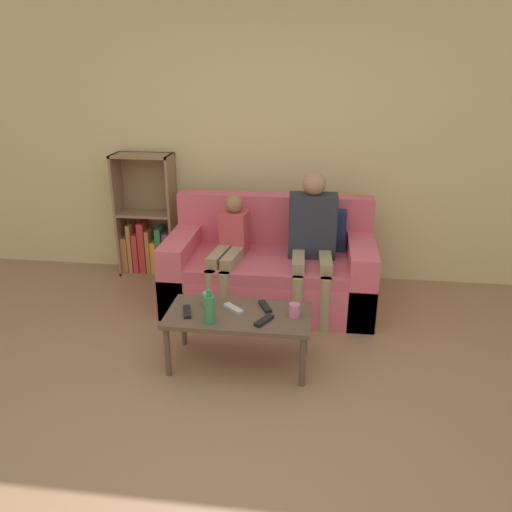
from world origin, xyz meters
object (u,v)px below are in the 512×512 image
coffee_table (239,319)px  person_child (229,248)px  bookshelf (148,230)px  bottle (209,309)px  person_adult (312,233)px  tv_remote_3 (265,306)px  tv_remote_0 (187,312)px  tv_remote_1 (264,321)px  couch (271,270)px  cup_far (294,310)px  cup_near (207,299)px  tv_remote_2 (233,308)px

coffee_table → person_child: person_child is taller
bookshelf → person_child: bearing=-35.0°
bookshelf → bottle: bearing=-59.3°
person_adult → tv_remote_3: 0.92m
bottle → tv_remote_0: bearing=149.8°
person_adult → tv_remote_1: 1.11m
couch → bottle: bearing=-103.9°
cup_far → tv_remote_0: cup_far is taller
tv_remote_1 → tv_remote_3: 0.20m
cup_near → cup_far: 0.62m
cup_far → tv_remote_2: (-0.42, 0.04, -0.03)m
person_child → tv_remote_0: (-0.13, -0.92, -0.14)m
coffee_table → person_child: 0.92m
person_adult → bottle: 1.27m
person_adult → bottle: person_adult is taller
tv_remote_2 → tv_remote_3: (0.21, 0.06, 0.00)m
person_child → tv_remote_1: (0.41, -0.97, -0.14)m
bookshelf → tv_remote_3: size_ratio=6.86×
coffee_table → cup_near: size_ratio=9.29×
bookshelf → cup_near: bearing=-57.4°
coffee_table → person_child: (-0.22, 0.87, 0.19)m
coffee_table → cup_far: cup_far is taller
tv_remote_1 → bottle: (-0.35, -0.05, 0.09)m
bookshelf → tv_remote_2: 1.86m
couch → person_adult: 0.52m
bottle → couch: bearing=76.1°
cup_near → tv_remote_2: size_ratio=0.68×
couch → tv_remote_0: size_ratio=9.95×
tv_remote_0 → tv_remote_2: size_ratio=1.12×
tv_remote_0 → tv_remote_1: bearing=-23.2°
cup_near → coffee_table: bearing=-18.3°
tv_remote_1 → tv_remote_3: size_ratio=0.99×
couch → tv_remote_1: 1.12m
person_adult → person_child: bearing=-177.4°
bookshelf → tv_remote_1: bearing=-50.4°
cup_near → tv_remote_1: size_ratio=0.62×
person_adult → cup_far: (-0.09, -0.92, -0.24)m
bookshelf → tv_remote_2: (1.12, -1.49, -0.04)m
cup_far → bottle: (-0.55, -0.16, 0.06)m
tv_remote_3 → person_adult: bearing=46.0°
bottle → tv_remote_2: bearing=57.6°
person_child → cup_near: person_child is taller
tv_remote_3 → bottle: size_ratio=0.73×
couch → cup_far: (0.26, -1.01, 0.14)m
cup_far → tv_remote_3: (-0.21, 0.09, -0.03)m
tv_remote_2 → bottle: bearing=-169.7°
cup_near → tv_remote_2: (0.19, -0.03, -0.04)m
tv_remote_0 → bottle: size_ratio=0.74×
tv_remote_3 → bottle: 0.43m
coffee_table → tv_remote_2: size_ratio=6.27×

